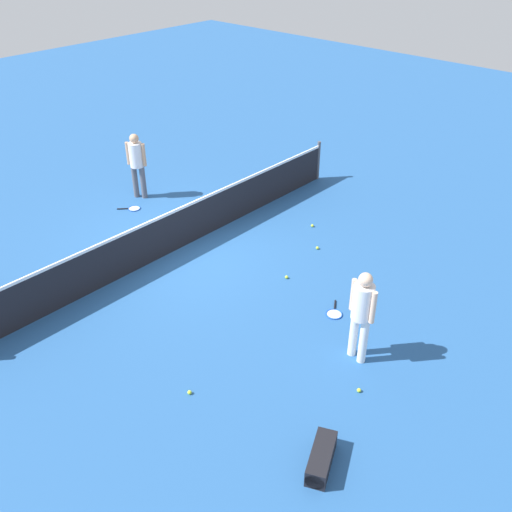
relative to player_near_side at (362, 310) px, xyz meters
name	(u,v)px	position (x,y,z in m)	size (l,w,h in m)	color
ground_plane	(180,248)	(0.33, 4.88, -1.01)	(40.00, 40.00, 0.00)	#265693
court_net	(178,228)	(0.33, 4.88, -0.51)	(10.09, 0.09, 1.07)	#4C4C51
player_near_side	(362,310)	(0.00, 0.00, 0.00)	(0.39, 0.53, 1.70)	white
player_far_side	(137,161)	(1.32, 7.56, 0.00)	(0.46, 0.50, 1.70)	#595960
tennis_racket_near_player	(334,313)	(0.72, 0.97, -1.00)	(0.58, 0.46, 0.03)	blue
tennis_racket_far_player	(133,208)	(0.77, 7.16, -1.00)	(0.55, 0.52, 0.03)	blue
tennis_ball_near_player	(317,248)	(2.34, 2.60, -0.98)	(0.07, 0.07, 0.07)	#C6E033
tennis_ball_by_net	(359,390)	(-0.64, -0.48, -0.98)	(0.07, 0.07, 0.07)	#C6E033
tennis_ball_midcourt	(190,392)	(-2.46, 1.44, -0.98)	(0.07, 0.07, 0.07)	#C6E033
tennis_ball_baseline	(287,277)	(1.01, 2.37, -0.98)	(0.07, 0.07, 0.07)	#C6E033
tennis_ball_stray_left	(312,226)	(3.07, 3.30, -0.98)	(0.07, 0.07, 0.07)	#C6E033
equipment_bag	(321,460)	(-2.16, -0.87, -0.87)	(0.84, 0.59, 0.28)	black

